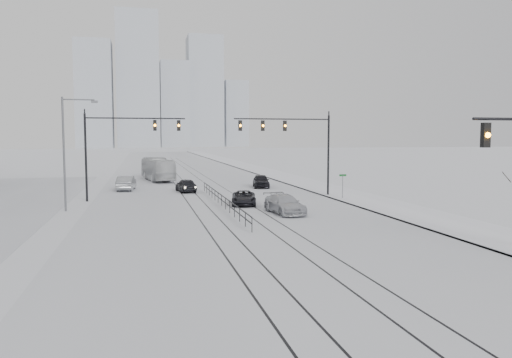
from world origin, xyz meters
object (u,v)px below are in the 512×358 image
sedan_sb_inner (186,185)px  box_truck (158,169)px  sedan_sb_outer (126,183)px  sedan_nb_right (285,204)px  sedan_nb_far (261,181)px  sedan_nb_front (244,198)px

sedan_sb_inner → box_truck: box_truck is taller
sedan_sb_outer → box_truck: size_ratio=0.44×
sedan_nb_right → sedan_nb_far: sedan_nb_far is taller
sedan_nb_right → box_truck: 33.00m
sedan_sb_inner → sedan_sb_outer: (-6.28, 3.22, 0.08)m
sedan_sb_inner → sedan_nb_far: bearing=-169.4°
sedan_nb_right → sedan_sb_inner: bearing=103.1°
sedan_nb_front → sedan_nb_right: size_ratio=0.88×
sedan_nb_front → sedan_nb_far: sedan_nb_far is taller
sedan_sb_outer → sedan_nb_far: bearing=-175.7°
sedan_sb_outer → sedan_nb_far: size_ratio=1.08×
sedan_nb_front → box_truck: (-6.52, 26.36, 0.92)m
sedan_nb_front → box_truck: box_truck is taller
sedan_sb_outer → sedan_nb_far: sedan_sb_outer is taller
sedan_sb_outer → box_truck: 12.39m
sedan_nb_front → sedan_nb_right: bearing=-58.2°
sedan_nb_far → sedan_sb_outer: bearing=-172.2°
sedan_sb_outer → sedan_nb_right: (12.36, -20.07, -0.07)m
sedan_nb_front → box_truck: 27.16m
box_truck → sedan_nb_front: bearing=94.4°
sedan_nb_right → box_truck: size_ratio=0.45×
sedan_nb_far → box_truck: box_truck is taller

